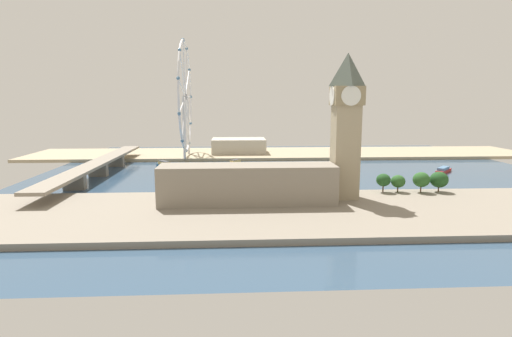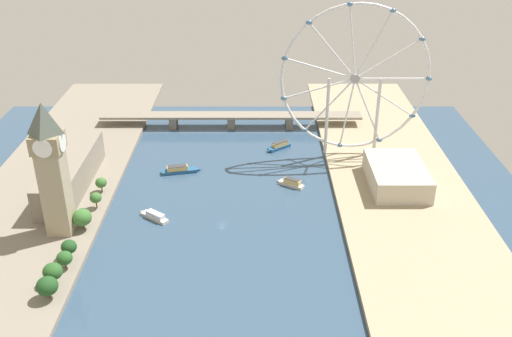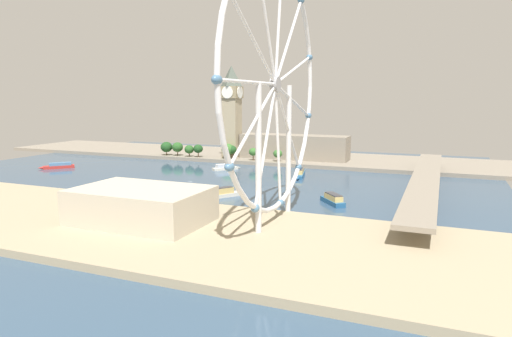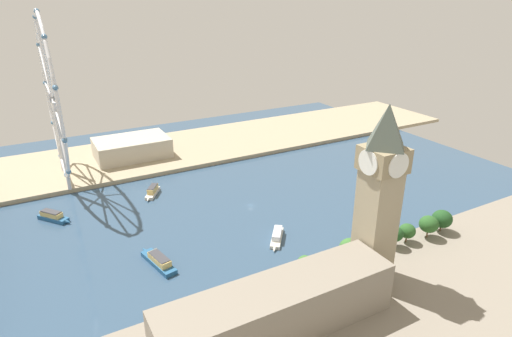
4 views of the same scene
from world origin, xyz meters
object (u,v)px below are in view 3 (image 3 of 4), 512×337
clock_tower (232,110)px  tour_boat_1 (299,174)px  tour_boat_0 (225,167)px  river_bridge (425,181)px  riverside_hall (141,205)px  tour_boat_3 (225,193)px  tour_boat_4 (333,200)px  parliament_block (294,147)px  ferris_wheel (275,86)px  tour_boat_2 (59,166)px

clock_tower → tour_boat_1: clock_tower is taller
tour_boat_0 → river_bridge: bearing=-68.1°
riverside_hall → tour_boat_3: (-70.44, 4.59, -8.08)m
riverside_hall → tour_boat_4: bearing=139.6°
tour_boat_0 → tour_boat_1: bearing=-59.5°
tour_boat_4 → tour_boat_0: bearing=13.4°
parliament_block → riverside_hall: bearing=0.4°
riverside_hall → river_bridge: bearing=136.5°
river_bridge → tour_boat_3: 114.47m
river_bridge → tour_boat_0: 153.90m
clock_tower → parliament_block: bearing=99.9°
clock_tower → tour_boat_1: bearing=54.0°
tour_boat_4 → tour_boat_3: bearing=57.2°
tour_boat_0 → tour_boat_4: bearing=-90.2°
clock_tower → tour_boat_0: bearing=19.9°
clock_tower → riverside_hall: size_ratio=1.44×
clock_tower → ferris_wheel: ferris_wheel is taller
parliament_block → river_bridge: bearing=47.3°
tour_boat_0 → tour_boat_4: 131.39m
river_bridge → tour_boat_4: 59.32m
clock_tower → tour_boat_2: clock_tower is taller
tour_boat_2 → tour_boat_4: bearing=123.3°
tour_boat_0 → tour_boat_3: size_ratio=1.07×
tour_boat_1 → riverside_hall: bearing=-21.5°
clock_tower → river_bridge: 194.02m
tour_boat_4 → river_bridge: bearing=-87.4°
parliament_block → tour_boat_2: (104.64, -162.66, -11.44)m
clock_tower → river_bridge: bearing=60.8°
tour_boat_2 → clock_tower: bearing=173.9°
ferris_wheel → river_bridge: ferris_wheel is taller
tour_boat_1 → tour_boat_4: tour_boat_4 is taller
parliament_block → tour_boat_3: 148.39m
tour_boat_3 → riverside_hall: bearing=-150.8°
clock_tower → tour_boat_3: size_ratio=4.08×
parliament_block → tour_boat_4: parliament_block is taller
tour_boat_3 → tour_boat_4: size_ratio=0.97×
river_bridge → tour_boat_0: (-42.13, -147.85, -6.98)m
ferris_wheel → tour_boat_2: bearing=-112.5°
ferris_wheel → river_bridge: (-91.51, 57.79, -51.70)m
clock_tower → tour_boat_2: 149.75m
clock_tower → riverside_hall: (208.65, 56.75, -34.31)m
ferris_wheel → parliament_block: bearing=-164.6°
ferris_wheel → tour_boat_0: (-133.64, -90.06, -58.68)m
parliament_block → tour_boat_1: bearing=20.8°
parliament_block → tour_boat_2: bearing=-57.2°
tour_boat_0 → tour_boat_3: tour_boat_3 is taller
riverside_hall → river_bridge: (-115.47, 109.62, -1.50)m
riverside_hall → parliament_block: bearing=-179.6°
tour_boat_0 → tour_boat_2: size_ratio=0.92×
tour_boat_2 → tour_boat_0: bearing=151.7°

